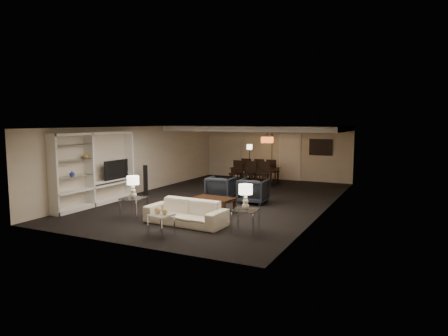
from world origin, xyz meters
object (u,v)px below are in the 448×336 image
(dining_table, at_px, (255,176))
(chair_nm, at_px, (249,174))
(side_table_left, at_px, (134,208))
(table_lamp_right, at_px, (246,197))
(television, at_px, (114,169))
(pendant_light, at_px, (267,140))
(marble_table, at_px, (162,224))
(chair_nl, at_px, (236,173))
(floor_lamp, at_px, (249,163))
(side_table_right, at_px, (245,221))
(vase_amber, at_px, (86,155))
(chair_fr, at_px, (273,171))
(armchair_left, at_px, (221,188))
(armchair_right, at_px, (253,191))
(chair_fm, at_px, (260,170))
(coffee_table, at_px, (214,205))
(chair_nr, at_px, (263,174))
(sofa, at_px, (186,212))
(floor_speaker, at_px, (146,180))
(chair_fl, at_px, (248,170))
(vase_blue, at_px, (72,173))
(table_lamp_left, at_px, (133,187))

(dining_table, bearing_deg, chair_nm, -88.91)
(side_table_left, height_order, table_lamp_right, table_lamp_right)
(television, bearing_deg, chair_nm, -30.98)
(pendant_light, height_order, marble_table, pendant_light)
(chair_nm, bearing_deg, side_table_left, -98.79)
(television, xyz_separation_m, chair_nl, (2.34, 4.89, -0.56))
(pendant_light, distance_m, floor_lamp, 1.59)
(pendant_light, relative_size, side_table_right, 0.87)
(side_table_right, xyz_separation_m, chair_nm, (-2.57, 6.51, 0.24))
(side_table_left, distance_m, television, 2.77)
(vase_amber, height_order, chair_fr, vase_amber)
(pendant_light, bearing_deg, side_table_left, -102.04)
(chair_nl, xyz_separation_m, chair_fr, (1.20, 1.30, 0.00))
(floor_lamp, bearing_deg, side_table_right, -68.47)
(armchair_left, xyz_separation_m, armchair_right, (1.20, 0.00, 0.00))
(armchair_left, height_order, chair_fr, chair_fr)
(side_table_right, distance_m, chair_fm, 8.23)
(pendant_light, bearing_deg, coffee_table, -87.55)
(armchair_right, xyz_separation_m, chair_fm, (-1.47, 4.51, 0.11))
(armchair_left, distance_m, chair_fm, 4.52)
(marble_table, xyz_separation_m, chair_nr, (-0.27, 7.61, 0.27))
(television, height_order, floor_lamp, floor_lamp)
(armchair_left, distance_m, chair_nl, 3.33)
(chair_nm, bearing_deg, sofa, -83.91)
(table_lamp_right, bearing_deg, side_table_right, 0.00)
(table_lamp_right, bearing_deg, chair_nr, 106.83)
(chair_fm, bearing_deg, vase_amber, 60.55)
(chair_nr, bearing_deg, armchair_left, -99.76)
(sofa, xyz_separation_m, floor_speaker, (-3.57, 3.04, 0.23))
(floor_lamp, bearing_deg, sofa, -80.52)
(floor_speaker, height_order, dining_table, floor_speaker)
(armchair_right, bearing_deg, coffee_table, 67.83)
(chair_fl, bearing_deg, side_table_left, 84.51)
(side_table_left, height_order, chair_fl, chair_fl)
(sofa, distance_m, television, 4.21)
(sofa, bearing_deg, marble_table, -87.03)
(vase_blue, bearing_deg, side_table_left, 4.37)
(side_table_left, bearing_deg, armchair_right, 55.12)
(marble_table, height_order, television, television)
(vase_blue, height_order, chair_fm, vase_blue)
(dining_table, relative_size, chair_nm, 1.92)
(vase_amber, bearing_deg, table_lamp_left, -10.86)
(sofa, relative_size, chair_fm, 2.11)
(chair_nr, distance_m, chair_fr, 1.30)
(coffee_table, bearing_deg, sofa, -90.00)
(vase_blue, relative_size, chair_nl, 0.16)
(side_table_left, xyz_separation_m, chair_fm, (0.83, 7.81, 0.24))
(chair_nm, bearing_deg, dining_table, 88.48)
(marble_table, bearing_deg, side_table_left, 147.09)
(armchair_left, height_order, marble_table, armchair_left)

